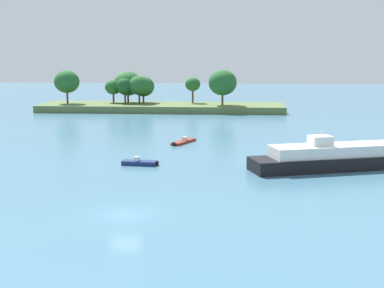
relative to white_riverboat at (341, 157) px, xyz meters
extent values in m
plane|color=teal|center=(-21.34, -19.67, -1.32)|extent=(400.00, 400.00, 0.00)
cube|color=#566B3D|center=(-28.95, 61.55, -0.53)|extent=(56.51, 14.11, 1.57)
cylinder|color=#513823|center=(-51.28, 61.10, 1.64)|extent=(0.44, 0.44, 2.77)
ellipsoid|color=#235B28|center=(-51.28, 61.10, 5.37)|extent=(5.88, 5.88, 5.29)
cylinder|color=#513823|center=(-40.93, 64.06, 1.33)|extent=(0.44, 0.44, 2.15)
ellipsoid|color=#235B28|center=(-40.93, 64.06, 3.97)|extent=(3.92, 3.92, 3.52)
cylinder|color=#513823|center=(-37.72, 62.15, 1.53)|extent=(0.44, 0.44, 2.55)
ellipsoid|color=#194C23|center=(-37.72, 62.15, 4.44)|extent=(4.11, 4.11, 3.70)
cylinder|color=#513823|center=(-37.47, 64.54, 1.26)|extent=(0.44, 0.44, 2.01)
ellipsoid|color=#2D6B33|center=(-37.47, 64.54, 4.88)|extent=(6.54, 6.54, 5.89)
cylinder|color=#513823|center=(-34.34, 62.23, 1.38)|extent=(0.44, 0.44, 2.26)
ellipsoid|color=#235B28|center=(-34.34, 62.23, 4.51)|extent=(4.99, 4.99, 4.49)
cylinder|color=#513823|center=(-33.81, 64.92, 1.11)|extent=(0.44, 0.44, 1.73)
ellipsoid|color=#235B28|center=(-33.81, 64.92, 4.10)|extent=(5.30, 5.30, 4.77)
cylinder|color=#513823|center=(-21.93, 64.94, 1.75)|extent=(0.44, 0.44, 2.99)
ellipsoid|color=#235B28|center=(-21.93, 64.94, 4.68)|extent=(3.60, 3.60, 3.24)
cylinder|color=#513823|center=(-14.75, 59.55, 1.54)|extent=(0.44, 0.44, 2.57)
ellipsoid|color=#235B28|center=(-14.75, 59.55, 5.39)|extent=(6.41, 6.41, 5.77)
cube|color=black|center=(-0.03, -0.01, -0.56)|extent=(21.71, 10.76, 1.51)
cube|color=white|center=(-0.03, -0.01, 0.84)|extent=(17.03, 8.69, 1.30)
cube|color=white|center=(-2.57, -0.83, 2.04)|extent=(2.90, 2.63, 1.10)
cylinder|color=silver|center=(-2.57, -0.83, 3.29)|extent=(0.10, 0.10, 1.40)
cube|color=maroon|center=(-19.74, 16.33, -1.13)|extent=(3.39, 5.68, 0.37)
cube|color=beige|center=(-19.58, 16.72, -0.70)|extent=(0.80, 0.72, 0.50)
cube|color=black|center=(-20.89, 13.61, -1.04)|extent=(0.40, 0.38, 0.56)
cube|color=navy|center=(-23.56, 0.13, -1.06)|extent=(4.24, 1.91, 0.51)
cube|color=white|center=(-23.87, 0.16, -0.56)|extent=(0.58, 0.78, 0.50)
cube|color=black|center=(-21.38, -0.13, -1.04)|extent=(0.31, 0.35, 0.56)
camera|label=1|loc=(-12.70, -61.08, 11.73)|focal=49.54mm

